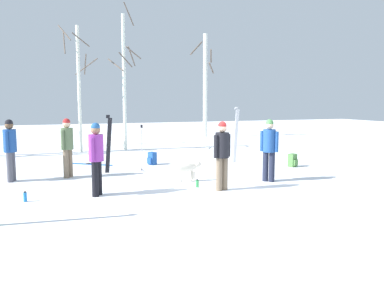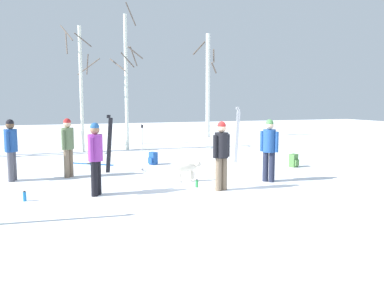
{
  "view_description": "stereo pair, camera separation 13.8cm",
  "coord_description": "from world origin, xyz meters",
  "px_view_note": "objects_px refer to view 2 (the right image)",
  "views": [
    {
      "loc": [
        -3.75,
        -8.22,
        2.21
      ],
      "look_at": [
        -0.05,
        1.92,
        1.0
      ],
      "focal_mm": 36.0,
      "sensor_mm": 36.0,
      "label": 1
    },
    {
      "loc": [
        -3.62,
        -8.26,
        2.21
      ],
      "look_at": [
        -0.05,
        1.92,
        1.0
      ],
      "focal_mm": 36.0,
      "sensor_mm": 36.0,
      "label": 2
    }
  ],
  "objects_px": {
    "person_0": "(95,154)",
    "water_bottle_1": "(197,184)",
    "backpack_0": "(294,161)",
    "person_3": "(11,146)",
    "birch_tree_3": "(81,85)",
    "person_1": "(269,146)",
    "ski_poles_0": "(142,147)",
    "birch_tree_4": "(126,80)",
    "dog": "(187,168)",
    "ski_pair_planted_2": "(109,144)",
    "ski_pair_lying_0": "(91,164)",
    "birch_tree_5": "(208,84)",
    "ski_pair_planted_1": "(237,135)",
    "person_2": "(221,151)",
    "person_4": "(68,144)",
    "water_bottle_0": "(25,196)",
    "backpack_1": "(153,158)"
  },
  "relations": [
    {
      "from": "dog",
      "to": "birch_tree_4",
      "type": "height_order",
      "value": "birch_tree_4"
    },
    {
      "from": "person_2",
      "to": "ski_pair_lying_0",
      "type": "height_order",
      "value": "person_2"
    },
    {
      "from": "backpack_1",
      "to": "birch_tree_5",
      "type": "relative_size",
      "value": 0.07
    },
    {
      "from": "person_4",
      "to": "birch_tree_5",
      "type": "relative_size",
      "value": 0.28
    },
    {
      "from": "birch_tree_3",
      "to": "person_4",
      "type": "bearing_deg",
      "value": -97.41
    },
    {
      "from": "birch_tree_3",
      "to": "dog",
      "type": "bearing_deg",
      "value": -72.69
    },
    {
      "from": "ski_poles_0",
      "to": "water_bottle_1",
      "type": "height_order",
      "value": "ski_poles_0"
    },
    {
      "from": "water_bottle_0",
      "to": "birch_tree_5",
      "type": "distance_m",
      "value": 16.23
    },
    {
      "from": "person_0",
      "to": "ski_poles_0",
      "type": "distance_m",
      "value": 3.12
    },
    {
      "from": "ski_pair_planted_2",
      "to": "ski_pair_planted_1",
      "type": "bearing_deg",
      "value": 5.37
    },
    {
      "from": "water_bottle_0",
      "to": "backpack_0",
      "type": "bearing_deg",
      "value": 12.62
    },
    {
      "from": "person_3",
      "to": "backpack_0",
      "type": "relative_size",
      "value": 3.9
    },
    {
      "from": "person_4",
      "to": "birch_tree_4",
      "type": "distance_m",
      "value": 6.71
    },
    {
      "from": "person_3",
      "to": "ski_poles_0",
      "type": "relative_size",
      "value": 1.16
    },
    {
      "from": "backpack_0",
      "to": "birch_tree_3",
      "type": "xyz_separation_m",
      "value": [
        -6.45,
        6.41,
        2.68
      ]
    },
    {
      "from": "person_0",
      "to": "birch_tree_3",
      "type": "relative_size",
      "value": 0.32
    },
    {
      "from": "person_3",
      "to": "birch_tree_3",
      "type": "xyz_separation_m",
      "value": [
        2.24,
        5.78,
        1.92
      ]
    },
    {
      "from": "person_0",
      "to": "birch_tree_4",
      "type": "xyz_separation_m",
      "value": [
        2.17,
        8.24,
        2.16
      ]
    },
    {
      "from": "backpack_1",
      "to": "birch_tree_3",
      "type": "height_order",
      "value": "birch_tree_3"
    },
    {
      "from": "person_4",
      "to": "ski_poles_0",
      "type": "height_order",
      "value": "person_4"
    },
    {
      "from": "ski_pair_planted_1",
      "to": "backpack_0",
      "type": "relative_size",
      "value": 4.55
    },
    {
      "from": "person_1",
      "to": "water_bottle_1",
      "type": "bearing_deg",
      "value": -179.87
    },
    {
      "from": "ski_pair_lying_0",
      "to": "backpack_0",
      "type": "distance_m",
      "value": 7.01
    },
    {
      "from": "dog",
      "to": "backpack_0",
      "type": "height_order",
      "value": "dog"
    },
    {
      "from": "person_1",
      "to": "ski_poles_0",
      "type": "distance_m",
      "value": 3.95
    },
    {
      "from": "person_1",
      "to": "dog",
      "type": "distance_m",
      "value": 2.31
    },
    {
      "from": "person_1",
      "to": "birch_tree_4",
      "type": "bearing_deg",
      "value": 106.57
    },
    {
      "from": "person_0",
      "to": "ski_pair_planted_2",
      "type": "distance_m",
      "value": 2.95
    },
    {
      "from": "person_4",
      "to": "backpack_0",
      "type": "height_order",
      "value": "person_4"
    },
    {
      "from": "water_bottle_0",
      "to": "ski_pair_planted_1",
      "type": "bearing_deg",
      "value": 26.03
    },
    {
      "from": "person_0",
      "to": "water_bottle_1",
      "type": "xyz_separation_m",
      "value": [
        2.52,
        0.01,
        -0.88
      ]
    },
    {
      "from": "dog",
      "to": "ski_pair_lying_0",
      "type": "relative_size",
      "value": 0.59
    },
    {
      "from": "ski_poles_0",
      "to": "birch_tree_4",
      "type": "bearing_deg",
      "value": 84.82
    },
    {
      "from": "ski_pair_planted_2",
      "to": "ski_poles_0",
      "type": "bearing_deg",
      "value": -13.9
    },
    {
      "from": "person_0",
      "to": "backpack_1",
      "type": "bearing_deg",
      "value": 59.22
    },
    {
      "from": "ski_pair_lying_0",
      "to": "backpack_0",
      "type": "bearing_deg",
      "value": -23.85
    },
    {
      "from": "person_0",
      "to": "person_1",
      "type": "height_order",
      "value": "same"
    },
    {
      "from": "person_3",
      "to": "ski_pair_planted_1",
      "type": "bearing_deg",
      "value": 6.73
    },
    {
      "from": "ski_pair_planted_2",
      "to": "birch_tree_5",
      "type": "relative_size",
      "value": 0.29
    },
    {
      "from": "ski_pair_planted_2",
      "to": "person_0",
      "type": "bearing_deg",
      "value": -103.28
    },
    {
      "from": "person_1",
      "to": "backpack_0",
      "type": "height_order",
      "value": "person_1"
    },
    {
      "from": "backpack_0",
      "to": "water_bottle_1",
      "type": "relative_size",
      "value": 2.13
    },
    {
      "from": "backpack_0",
      "to": "birch_tree_3",
      "type": "distance_m",
      "value": 9.48
    },
    {
      "from": "backpack_0",
      "to": "person_1",
      "type": "bearing_deg",
      "value": -138.46
    },
    {
      "from": "backpack_0",
      "to": "birch_tree_5",
      "type": "xyz_separation_m",
      "value": [
        1.24,
        10.99,
        3.01
      ]
    },
    {
      "from": "ski_pair_lying_0",
      "to": "birch_tree_5",
      "type": "bearing_deg",
      "value": 46.84
    },
    {
      "from": "person_0",
      "to": "person_2",
      "type": "xyz_separation_m",
      "value": [
        2.98,
        -0.5,
        0.0
      ]
    },
    {
      "from": "dog",
      "to": "person_3",
      "type": "bearing_deg",
      "value": 159.86
    },
    {
      "from": "birch_tree_3",
      "to": "person_0",
      "type": "bearing_deg",
      "value": -91.38
    },
    {
      "from": "birch_tree_4",
      "to": "person_2",
      "type": "bearing_deg",
      "value": -84.75
    }
  ]
}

